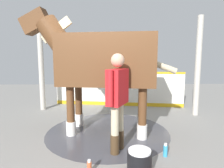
% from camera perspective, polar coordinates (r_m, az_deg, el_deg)
% --- Properties ---
extents(ground_plane, '(16.00, 16.00, 0.02)m').
position_cam_1_polar(ground_plane, '(4.05, -0.87, -15.44)').
color(ground_plane, gray).
extents(wet_patch, '(2.64, 2.64, 0.00)m').
position_cam_1_polar(wet_patch, '(4.27, -1.27, -14.04)').
color(wet_patch, '#4C4C54').
rests_on(wet_patch, ground).
extents(barrier_wall, '(4.26, 0.72, 1.15)m').
position_cam_1_polar(barrier_wall, '(6.40, 1.83, -1.76)').
color(barrier_wall, silver).
rests_on(barrier_wall, ground).
extents(roof_post_near, '(0.16, 0.16, 2.72)m').
position_cam_1_polar(roof_post_near, '(6.18, -20.50, 5.14)').
color(roof_post_near, '#B7B2A8').
rests_on(roof_post_near, ground).
extents(roof_post_far, '(0.16, 0.16, 2.72)m').
position_cam_1_polar(roof_post_far, '(5.73, 24.41, 4.79)').
color(roof_post_far, '#B7B2A8').
rests_on(roof_post_far, ground).
extents(horse, '(3.26, 1.29, 2.63)m').
position_cam_1_polar(horse, '(3.98, -2.94, 6.88)').
color(horse, brown).
rests_on(horse, ground).
extents(handler, '(0.41, 0.61, 1.66)m').
position_cam_1_polar(handler, '(3.16, 1.67, -3.70)').
color(handler, '#47331E').
rests_on(handler, ground).
extents(wash_bucket, '(0.34, 0.34, 0.33)m').
position_cam_1_polar(wash_bucket, '(2.87, 8.25, -21.99)').
color(wash_bucket, black).
rests_on(wash_bucket, ground).
extents(bottle_shampoo, '(0.07, 0.07, 0.22)m').
position_cam_1_polar(bottle_shampoo, '(3.37, 15.75, -18.63)').
color(bottle_shampoo, '#3399CC').
rests_on(bottle_shampoo, ground).
extents(bottle_spray, '(0.07, 0.07, 0.19)m').
position_cam_1_polar(bottle_spray, '(2.89, -6.84, -23.45)').
color(bottle_spray, '#CC5933').
rests_on(bottle_spray, ground).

